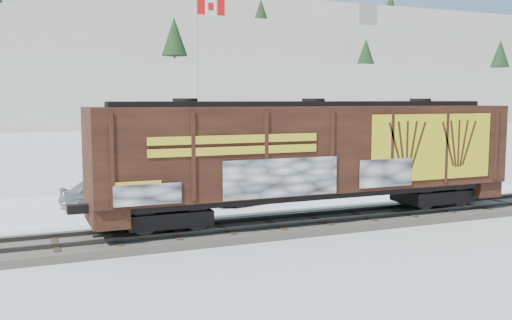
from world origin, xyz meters
name	(u,v)px	position (x,y,z in m)	size (l,w,h in m)	color
ground	(223,235)	(0.00, 0.00, 0.00)	(500.00, 500.00, 0.00)	white
rail_track	(223,231)	(0.00, 0.00, 0.15)	(50.00, 3.40, 0.43)	#59544C
parking_strip	(173,202)	(0.00, 7.50, 0.01)	(40.00, 8.00, 0.03)	white
hillside	(43,64)	(-0.05, 139.79, 14.37)	(360.00, 110.00, 93.00)	white
hopper_railcar	(313,153)	(3.83, -0.01, 2.98)	(17.40, 3.06, 4.60)	black
flagpole	(198,115)	(3.18, 13.32, 4.18)	(2.30, 0.90, 11.35)	silver
car_silver	(108,193)	(-3.23, 6.84, 0.77)	(1.75, 4.36, 1.48)	#9EA1A5
car_white	(269,179)	(5.65, 8.29, 0.76)	(1.54, 4.41, 1.45)	silver
car_dark	(253,188)	(3.62, 5.74, 0.75)	(2.01, 4.95, 1.44)	black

